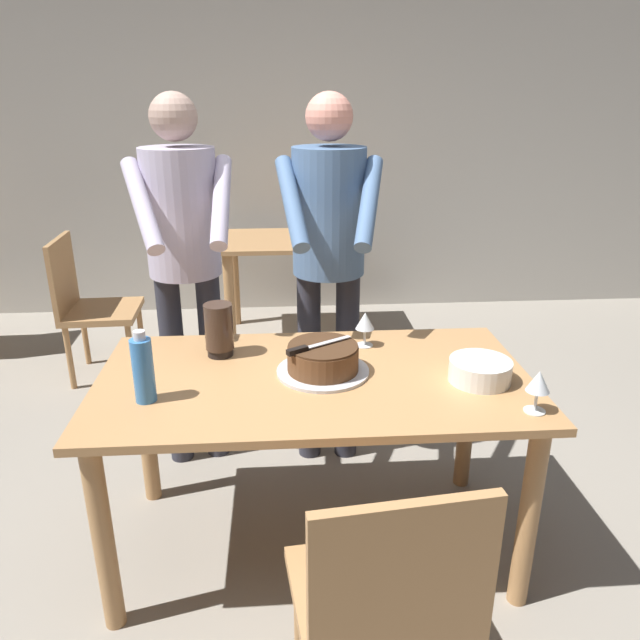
{
  "coord_description": "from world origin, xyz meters",
  "views": [
    {
      "loc": [
        -0.12,
        -1.96,
        1.72
      ],
      "look_at": [
        0.03,
        0.18,
        0.9
      ],
      "focal_mm": 33.73,
      "sensor_mm": 36.0,
      "label": 1
    }
  ],
  "objects_px": {
    "cake_on_platter": "(323,360)",
    "person_cutting_cake": "(329,246)",
    "cake_knife": "(306,348)",
    "hurricane_lamp": "(219,330)",
    "background_table": "(290,261)",
    "main_dining_table": "(314,403)",
    "chair_near_side": "(384,603)",
    "plate_stack": "(480,371)",
    "person_standing_beside": "(184,247)",
    "background_chair_0": "(88,303)",
    "water_bottle": "(143,369)",
    "wine_glass_far": "(365,322)",
    "wine_glass_near": "(538,383)"
  },
  "relations": [
    {
      "from": "wine_glass_far",
      "to": "hurricane_lamp",
      "type": "height_order",
      "value": "hurricane_lamp"
    },
    {
      "from": "background_chair_0",
      "to": "main_dining_table",
      "type": "bearing_deg",
      "value": -51.69
    },
    {
      "from": "hurricane_lamp",
      "to": "background_table",
      "type": "bearing_deg",
      "value": 81.02
    },
    {
      "from": "background_chair_0",
      "to": "cake_on_platter",
      "type": "bearing_deg",
      "value": -50.51
    },
    {
      "from": "hurricane_lamp",
      "to": "person_cutting_cake",
      "type": "relative_size",
      "value": 0.12
    },
    {
      "from": "main_dining_table",
      "to": "background_table",
      "type": "height_order",
      "value": "main_dining_table"
    },
    {
      "from": "main_dining_table",
      "to": "person_cutting_cake",
      "type": "xyz_separation_m",
      "value": [
        0.11,
        0.63,
        0.44
      ]
    },
    {
      "from": "plate_stack",
      "to": "wine_glass_far",
      "type": "height_order",
      "value": "wine_glass_far"
    },
    {
      "from": "wine_glass_near",
      "to": "hurricane_lamp",
      "type": "bearing_deg",
      "value": 153.62
    },
    {
      "from": "hurricane_lamp",
      "to": "person_standing_beside",
      "type": "height_order",
      "value": "person_standing_beside"
    },
    {
      "from": "hurricane_lamp",
      "to": "person_standing_beside",
      "type": "xyz_separation_m",
      "value": [
        -0.18,
        0.45,
        0.22
      ]
    },
    {
      "from": "main_dining_table",
      "to": "water_bottle",
      "type": "bearing_deg",
      "value": -165.87
    },
    {
      "from": "cake_knife",
      "to": "wine_glass_near",
      "type": "relative_size",
      "value": 1.69
    },
    {
      "from": "cake_knife",
      "to": "background_chair_0",
      "type": "distance_m",
      "value": 2.12
    },
    {
      "from": "hurricane_lamp",
      "to": "background_table",
      "type": "relative_size",
      "value": 0.21
    },
    {
      "from": "plate_stack",
      "to": "background_chair_0",
      "type": "relative_size",
      "value": 0.24
    },
    {
      "from": "main_dining_table",
      "to": "plate_stack",
      "type": "relative_size",
      "value": 7.13
    },
    {
      "from": "background_chair_0",
      "to": "wine_glass_near",
      "type": "bearing_deg",
      "value": -44.4
    },
    {
      "from": "cake_knife",
      "to": "hurricane_lamp",
      "type": "bearing_deg",
      "value": 145.68
    },
    {
      "from": "hurricane_lamp",
      "to": "background_chair_0",
      "type": "xyz_separation_m",
      "value": [
        -0.95,
        1.43,
        -0.37
      ]
    },
    {
      "from": "main_dining_table",
      "to": "wine_glass_far",
      "type": "height_order",
      "value": "wine_glass_far"
    },
    {
      "from": "main_dining_table",
      "to": "wine_glass_near",
      "type": "relative_size",
      "value": 10.89
    },
    {
      "from": "plate_stack",
      "to": "background_table",
      "type": "xyz_separation_m",
      "value": [
        -0.62,
        2.31,
        -0.21
      ]
    },
    {
      "from": "plate_stack",
      "to": "hurricane_lamp",
      "type": "xyz_separation_m",
      "value": [
        -0.94,
        0.29,
        0.07
      ]
    },
    {
      "from": "wine_glass_far",
      "to": "person_standing_beside",
      "type": "height_order",
      "value": "person_standing_beside"
    },
    {
      "from": "main_dining_table",
      "to": "water_bottle",
      "type": "relative_size",
      "value": 6.27
    },
    {
      "from": "main_dining_table",
      "to": "plate_stack",
      "type": "xyz_separation_m",
      "value": [
        0.59,
        -0.08,
        0.15
      ]
    },
    {
      "from": "wine_glass_near",
      "to": "person_standing_beside",
      "type": "distance_m",
      "value": 1.58
    },
    {
      "from": "cake_knife",
      "to": "cake_on_platter",
      "type": "bearing_deg",
      "value": 30.63
    },
    {
      "from": "main_dining_table",
      "to": "hurricane_lamp",
      "type": "relative_size",
      "value": 7.46
    },
    {
      "from": "hurricane_lamp",
      "to": "main_dining_table",
      "type": "bearing_deg",
      "value": -30.93
    },
    {
      "from": "cake_on_platter",
      "to": "chair_near_side",
      "type": "bearing_deg",
      "value": -83.41
    },
    {
      "from": "chair_near_side",
      "to": "main_dining_table",
      "type": "bearing_deg",
      "value": 99.24
    },
    {
      "from": "main_dining_table",
      "to": "cake_knife",
      "type": "relative_size",
      "value": 6.44
    },
    {
      "from": "plate_stack",
      "to": "person_standing_beside",
      "type": "distance_m",
      "value": 1.37
    },
    {
      "from": "water_bottle",
      "to": "chair_near_side",
      "type": "distance_m",
      "value": 1.03
    },
    {
      "from": "person_cutting_cake",
      "to": "cake_knife",
      "type": "bearing_deg",
      "value": -101.65
    },
    {
      "from": "plate_stack",
      "to": "person_standing_beside",
      "type": "xyz_separation_m",
      "value": [
        -1.12,
        0.75,
        0.29
      ]
    },
    {
      "from": "main_dining_table",
      "to": "background_chair_0",
      "type": "distance_m",
      "value": 2.1
    },
    {
      "from": "water_bottle",
      "to": "background_table",
      "type": "distance_m",
      "value": 2.45
    },
    {
      "from": "plate_stack",
      "to": "person_standing_beside",
      "type": "height_order",
      "value": "person_standing_beside"
    },
    {
      "from": "chair_near_side",
      "to": "background_table",
      "type": "bearing_deg",
      "value": 93.1
    },
    {
      "from": "water_bottle",
      "to": "hurricane_lamp",
      "type": "distance_m",
      "value": 0.42
    },
    {
      "from": "cake_on_platter",
      "to": "wine_glass_far",
      "type": "distance_m",
      "value": 0.31
    },
    {
      "from": "wine_glass_near",
      "to": "water_bottle",
      "type": "height_order",
      "value": "water_bottle"
    },
    {
      "from": "person_standing_beside",
      "to": "background_table",
      "type": "height_order",
      "value": "person_standing_beside"
    },
    {
      "from": "cake_on_platter",
      "to": "person_cutting_cake",
      "type": "height_order",
      "value": "person_cutting_cake"
    },
    {
      "from": "background_table",
      "to": "chair_near_side",
      "type": "bearing_deg",
      "value": -86.9
    },
    {
      "from": "cake_on_platter",
      "to": "hurricane_lamp",
      "type": "distance_m",
      "value": 0.43
    },
    {
      "from": "plate_stack",
      "to": "hurricane_lamp",
      "type": "bearing_deg",
      "value": 162.71
    }
  ]
}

